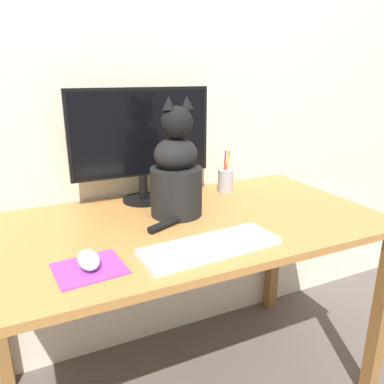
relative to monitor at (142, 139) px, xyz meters
The scene contains 8 objects.
wall_back 0.29m from the monitor, 64.17° to the left, with size 7.00×0.04×2.50m.
desk 0.44m from the monitor, 77.29° to the right, with size 1.40×0.74×0.74m.
monitor is the anchor object (origin of this frame).
keyboard 0.56m from the monitor, 85.65° to the right, with size 0.43×0.17×0.02m.
mousepad_left 0.62m from the monitor, 122.91° to the right, with size 0.19×0.17×0.00m.
computer_mouse_left 0.60m from the monitor, 123.32° to the right, with size 0.06×0.11×0.04m.
cat 0.23m from the monitor, 72.19° to the right, with size 0.26×0.24×0.42m.
pen_cup 0.42m from the monitor, ahead, with size 0.07×0.07×0.18m.
Camera 1 is at (-0.49, -1.11, 1.24)m, focal length 35.00 mm.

